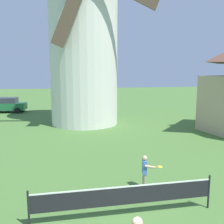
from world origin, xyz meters
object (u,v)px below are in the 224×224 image
(windmill, at_px, (83,28))
(tennis_net, at_px, (125,196))
(player_far, at_px, (145,170))
(parked_car_green, at_px, (6,105))

(windmill, height_order, tennis_net, windmill)
(windmill, bearing_deg, player_far, -84.68)
(windmill, bearing_deg, parked_car_green, 136.65)
(parked_car_green, bearing_deg, windmill, -43.35)
(parked_car_green, bearing_deg, player_far, -65.81)
(tennis_net, xyz_separation_m, player_far, (1.20, 1.71, 0.03))
(windmill, height_order, parked_car_green, windmill)
(tennis_net, relative_size, player_far, 4.38)
(windmill, height_order, player_far, windmill)
(windmill, relative_size, parked_car_green, 3.88)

